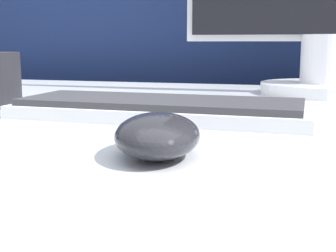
{
  "coord_description": "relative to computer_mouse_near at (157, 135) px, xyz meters",
  "views": [
    {
      "loc": [
        0.03,
        -0.58,
        0.83
      ],
      "look_at": [
        -0.07,
        -0.18,
        0.76
      ],
      "focal_mm": 50.0,
      "sensor_mm": 36.0,
      "label": 1
    }
  ],
  "objects": [
    {
      "name": "partition_panel",
      "position": [
        0.07,
        0.82,
        -0.25
      ],
      "size": [
        5.0,
        0.03,
        1.02
      ],
      "color": "navy",
      "rests_on": "ground_plane"
    },
    {
      "name": "computer_mouse_near",
      "position": [
        0.0,
        0.0,
        0.0
      ],
      "size": [
        0.09,
        0.12,
        0.04
      ],
      "rotation": [
        0.0,
        0.0,
        0.23
      ],
      "color": "#232328",
      "rests_on": "desk"
    },
    {
      "name": "keyboard",
      "position": [
        -0.05,
        0.19,
        -0.01
      ],
      "size": [
        0.37,
        0.14,
        0.02
      ],
      "rotation": [
        0.0,
        0.0,
        -0.03
      ],
      "color": "white",
      "rests_on": "desk"
    }
  ]
}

